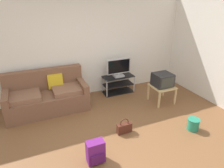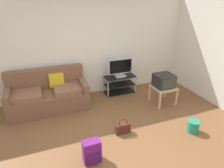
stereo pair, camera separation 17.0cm
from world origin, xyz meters
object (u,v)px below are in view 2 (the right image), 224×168
object	(u,v)px
backpack	(92,151)
handbag	(123,128)
couch	(48,95)
crt_tv	(164,81)
tv_stand	(120,84)
flat_tv	(120,68)
cleaning_bucket	(193,126)
side_table	(163,89)

from	to	relation	value
backpack	handbag	bearing A→B (deg)	45.55
couch	crt_tv	size ratio (longest dim) A/B	4.10
tv_stand	flat_tv	world-z (taller)	flat_tv
flat_tv	couch	bearing A→B (deg)	-175.75
flat_tv	tv_stand	bearing A→B (deg)	90.00
tv_stand	backpack	bearing A→B (deg)	-122.89
handbag	cleaning_bucket	bearing A→B (deg)	-19.18
tv_stand	side_table	size ratio (longest dim) A/B	1.59
crt_tv	cleaning_bucket	size ratio (longest dim) A/B	1.81
flat_tv	backpack	bearing A→B (deg)	-123.15
tv_stand	flat_tv	xyz separation A→B (m)	(-0.00, -0.02, 0.51)
tv_stand	crt_tv	size ratio (longest dim) A/B	1.92
flat_tv	side_table	bearing A→B (deg)	-50.25
couch	handbag	world-z (taller)	couch
tv_stand	backpack	size ratio (longest dim) A/B	2.15
side_table	crt_tv	world-z (taller)	crt_tv
flat_tv	backpack	xyz separation A→B (m)	(-1.48, -2.27, -0.56)
tv_stand	side_table	distance (m)	1.28
tv_stand	side_table	world-z (taller)	tv_stand
handbag	backpack	bearing A→B (deg)	-147.17
flat_tv	side_table	distance (m)	1.30
crt_tv	backpack	xyz separation A→B (m)	(-2.28, -1.32, -0.43)
tv_stand	flat_tv	distance (m)	0.51
flat_tv	cleaning_bucket	size ratio (longest dim) A/B	2.76
tv_stand	cleaning_bucket	xyz separation A→B (m)	(0.69, -2.26, -0.11)
couch	backpack	distance (m)	2.19
tv_stand	handbag	size ratio (longest dim) A/B	2.62
handbag	flat_tv	bearing A→B (deg)	68.65
flat_tv	side_table	size ratio (longest dim) A/B	1.27
flat_tv	handbag	xyz separation A→B (m)	(-0.69, -1.76, -0.64)
cleaning_bucket	flat_tv	bearing A→B (deg)	107.18
cleaning_bucket	crt_tv	bearing A→B (deg)	85.19
backpack	cleaning_bucket	world-z (taller)	backpack
couch	tv_stand	bearing A→B (deg)	4.89
tv_stand	couch	bearing A→B (deg)	-175.11
backpack	cleaning_bucket	bearing A→B (deg)	13.63
crt_tv	cleaning_bucket	distance (m)	1.38
tv_stand	side_table	xyz separation A→B (m)	(0.80, -0.98, 0.14)
flat_tv	cleaning_bucket	world-z (taller)	flat_tv
tv_stand	cleaning_bucket	world-z (taller)	tv_stand
couch	handbag	size ratio (longest dim) A/B	5.61
couch	tv_stand	xyz separation A→B (m)	(1.99, 0.17, -0.10)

